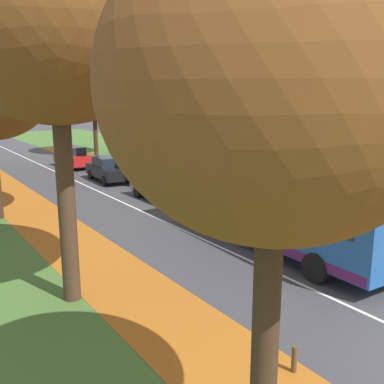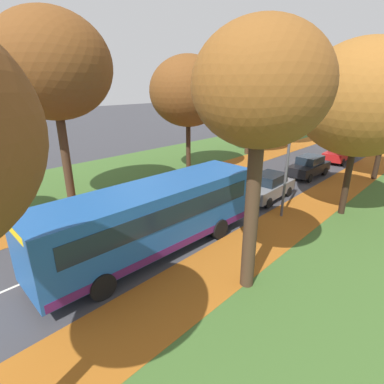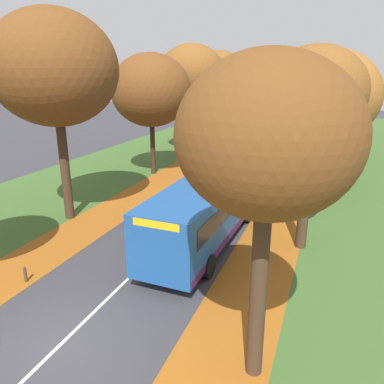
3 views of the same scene
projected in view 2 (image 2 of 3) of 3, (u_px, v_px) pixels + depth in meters
name	position (u px, v px, depth m)	size (l,w,h in m)	color
grass_verge_left	(176.00, 161.00, 28.26)	(12.00, 90.00, 0.01)	#3D6028
leaf_litter_left	(160.00, 187.00, 21.20)	(2.80, 60.00, 0.00)	#9E5619
leaf_litter_right	(277.00, 228.00, 15.22)	(2.80, 60.00, 0.00)	#9E5619
road_centre_line	(261.00, 182.00, 22.29)	(0.12, 80.00, 0.01)	silver
tree_left_near	(52.00, 66.00, 15.79)	(6.26, 6.26, 10.64)	#422D1E
tree_left_mid	(188.00, 92.00, 23.09)	(5.97, 5.97, 9.05)	#382619
tree_left_far	(251.00, 79.00, 28.88)	(6.37, 6.37, 10.21)	#422D1E
tree_left_distant	(290.00, 81.00, 33.11)	(5.96, 5.96, 9.91)	black
tree_right_near	(261.00, 88.00, 8.70)	(4.10, 4.10, 8.75)	#422D1E
tree_right_mid	(362.00, 99.00, 14.92)	(6.38, 6.38, 9.09)	black
streetlamp_right	(283.00, 149.00, 15.59)	(1.89, 0.28, 6.00)	#47474C
bus	(154.00, 215.00, 12.64)	(2.89, 10.47, 2.98)	#1E5199
car_grey_lead	(268.00, 187.00, 18.90)	(1.86, 4.24, 1.62)	slate
car_black_following	(309.00, 166.00, 23.48)	(1.93, 4.27, 1.62)	black
car_red_third_in_line	(339.00, 153.00, 27.97)	(1.93, 4.27, 1.62)	#B21919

